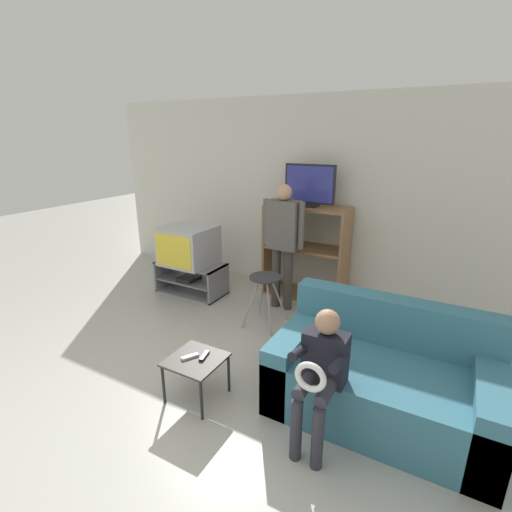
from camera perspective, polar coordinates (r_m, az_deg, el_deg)
The scene contains 13 objects.
ground_plane at distance 3.12m, azimuth -20.12°, elevation -25.48°, with size 18.00×18.00×0.00m, color #ADADA3.
wall_back at distance 5.16m, azimuth 7.50°, elevation 9.05°, with size 6.40×0.06×2.60m.
tv_stand at distance 5.22m, azimuth -9.94°, elevation -3.35°, with size 0.94×0.47×0.43m.
television_main at distance 5.08m, azimuth -10.35°, elevation 1.63°, with size 0.65×0.63×0.51m.
media_shelf at distance 4.97m, azimuth 7.68°, elevation 0.75°, with size 1.08×0.48×1.24m.
television_flat at distance 4.76m, azimuth 8.24°, elevation 10.53°, with size 0.66×0.20×0.53m.
folding_stool at distance 4.20m, azimuth 1.43°, elevation -4.47°, with size 0.40×0.45×0.60m.
snack_table at distance 3.18m, azimuth -9.23°, elevation -15.98°, with size 0.43×0.43×0.37m.
remote_control_black at distance 3.16m, azimuth -7.96°, elevation -14.96°, with size 0.04×0.14×0.02m, color black.
remote_control_white at distance 3.17m, azimuth -10.11°, elevation -14.99°, with size 0.04×0.14×0.02m, color silver.
couch at distance 3.18m, azimuth 18.75°, elevation -17.51°, with size 1.62×0.91×0.85m.
person_standing_adult at distance 4.48m, azimuth 4.17°, elevation 3.14°, with size 0.53×0.20×1.56m.
person_seated_child at distance 2.64m, azimuth 9.92°, elevation -16.71°, with size 0.33×0.43×1.00m.
Camera 1 is at (1.86, -1.37, 2.10)m, focal length 26.00 mm.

